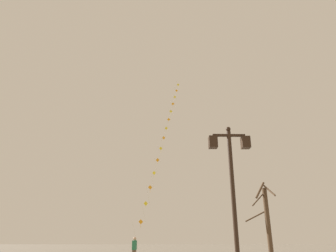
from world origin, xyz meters
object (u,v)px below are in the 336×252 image
(kite_train, at_px, (163,139))
(bare_tree, at_px, (267,222))
(twin_lantern_lamp_post, at_px, (232,173))
(kite_flyer, at_px, (134,249))

(kite_train, relative_size, bare_tree, 4.66)
(twin_lantern_lamp_post, distance_m, kite_train, 24.33)
(twin_lantern_lamp_post, bearing_deg, kite_flyer, 107.81)
(kite_flyer, bearing_deg, bare_tree, -96.99)
(kite_flyer, relative_size, bare_tree, 0.34)
(kite_train, bearing_deg, twin_lantern_lamp_post, -84.92)
(kite_train, relative_size, kite_flyer, 13.73)
(twin_lantern_lamp_post, xyz_separation_m, kite_flyer, (-4.06, 12.63, -2.68))
(twin_lantern_lamp_post, relative_size, kite_flyer, 3.04)
(twin_lantern_lamp_post, distance_m, kite_flyer, 13.53)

